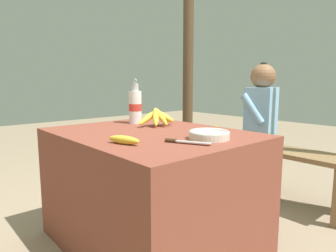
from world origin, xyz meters
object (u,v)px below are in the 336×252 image
object	(u,v)px
loose_banana_front	(124,140)
support_post_near	(188,53)
banana_bunch_green	(216,131)
seated_vendor	(255,120)
banana_bunch_ripe	(158,117)
knife	(181,141)
wooden_bench	(254,152)
water_bottle	(135,106)
serving_bowl	(209,134)

from	to	relation	value
loose_banana_front	support_post_near	size ratio (longest dim) A/B	0.07
loose_banana_front	banana_bunch_green	distance (m)	1.64
loose_banana_front	seated_vendor	distance (m)	1.46
support_post_near	banana_bunch_ripe	bearing A→B (deg)	-51.46
knife	loose_banana_front	bearing A→B (deg)	-152.71
loose_banana_front	banana_bunch_green	world-z (taller)	loose_banana_front
banana_bunch_ripe	wooden_bench	xyz separation A→B (m)	(0.10, 1.00, -0.38)
support_post_near	water_bottle	bearing A→B (deg)	-57.90
seated_vendor	knife	bearing A→B (deg)	89.74
banana_bunch_ripe	knife	world-z (taller)	banana_bunch_ripe
loose_banana_front	knife	xyz separation A→B (m)	(0.16, 0.21, -0.01)
wooden_bench	seated_vendor	size ratio (longest dim) A/B	1.46
serving_bowl	banana_bunch_green	xyz separation A→B (m)	(-0.85, 1.09, -0.21)
support_post_near	knife	bearing A→B (deg)	-45.78
wooden_bench	support_post_near	xyz separation A→B (m)	(-1.17, 0.35, 0.94)
banana_bunch_ripe	wooden_bench	world-z (taller)	banana_bunch_ripe
serving_bowl	banana_bunch_green	world-z (taller)	serving_bowl
serving_bowl	support_post_near	bearing A→B (deg)	137.92
loose_banana_front	water_bottle	bearing A→B (deg)	140.52
serving_bowl	wooden_bench	bearing A→B (deg)	111.17
banana_bunch_ripe	support_post_near	world-z (taller)	support_post_near
loose_banana_front	knife	bearing A→B (deg)	52.98
banana_bunch_green	support_post_near	world-z (taller)	support_post_near
loose_banana_front	seated_vendor	world-z (taller)	seated_vendor
serving_bowl	banana_bunch_green	bearing A→B (deg)	127.93
serving_bowl	support_post_near	xyz separation A→B (m)	(-1.60, 1.44, 0.60)
banana_bunch_ripe	support_post_near	xyz separation A→B (m)	(-1.08, 1.35, 0.56)
water_bottle	wooden_bench	distance (m)	1.16
wooden_bench	seated_vendor	bearing A→B (deg)	-59.61
knife	support_post_near	bearing A→B (deg)	108.54
seated_vendor	banana_bunch_green	xyz separation A→B (m)	(-0.45, 0.04, -0.16)
serving_bowl	water_bottle	world-z (taller)	water_bottle
knife	seated_vendor	size ratio (longest dim) A/B	0.19
banana_bunch_ripe	seated_vendor	distance (m)	0.97
water_bottle	knife	xyz separation A→B (m)	(0.71, -0.24, -0.11)
support_post_near	seated_vendor	bearing A→B (deg)	-18.31
knife	seated_vendor	xyz separation A→B (m)	(-0.38, 1.23, -0.04)
water_bottle	knife	world-z (taller)	water_bottle
seated_vendor	banana_bunch_ripe	bearing A→B (deg)	65.22
loose_banana_front	wooden_bench	size ratio (longest dim) A/B	0.11
knife	banana_bunch_green	bearing A→B (deg)	97.53
serving_bowl	support_post_near	world-z (taller)	support_post_near
seated_vendor	support_post_near	world-z (taller)	support_post_near
water_bottle	knife	distance (m)	0.76
banana_bunch_green	support_post_near	bearing A→B (deg)	154.75
knife	banana_bunch_green	size ratio (longest dim) A/B	0.86
water_bottle	wooden_bench	world-z (taller)	water_bottle
knife	seated_vendor	world-z (taller)	seated_vendor
water_bottle	wooden_bench	size ratio (longest dim) A/B	0.19
banana_bunch_ripe	wooden_bench	size ratio (longest dim) A/B	0.19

